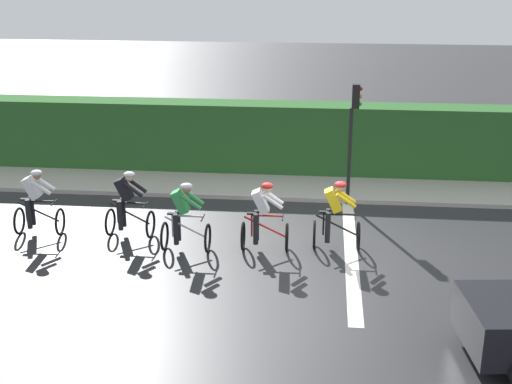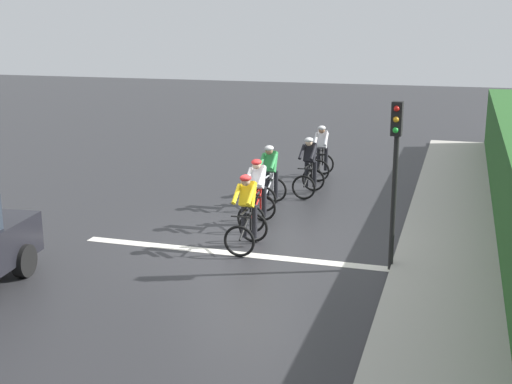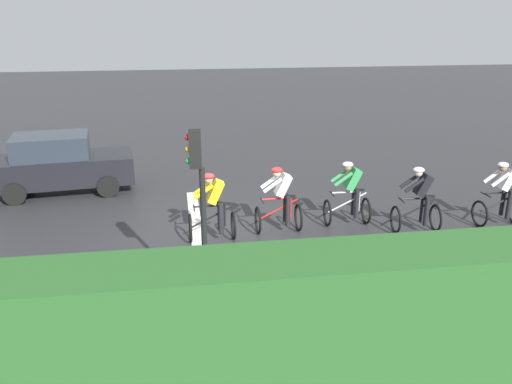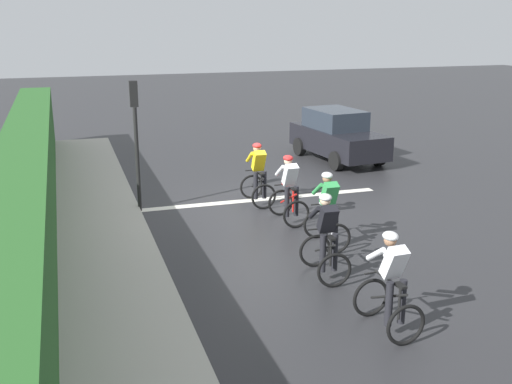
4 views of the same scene
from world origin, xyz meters
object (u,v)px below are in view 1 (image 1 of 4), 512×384
at_px(cyclist_lead, 36,204).
at_px(cyclist_second, 128,206).
at_px(cyclist_fourth, 263,218).
at_px(cyclist_trailing, 335,217).
at_px(cyclist_mid, 184,219).
at_px(traffic_light_near_crossing, 353,126).

height_order(cyclist_lead, cyclist_second, same).
distance_m(cyclist_fourth, cyclist_trailing, 1.67).
bearing_deg(cyclist_mid, traffic_light_near_crossing, -47.56).
bearing_deg(cyclist_fourth, cyclist_lead, 85.86).
relative_size(cyclist_lead, cyclist_fourth, 1.00).
distance_m(cyclist_lead, cyclist_second, 2.25).
bearing_deg(cyclist_trailing, cyclist_lead, 88.86).
height_order(cyclist_lead, cyclist_trailing, same).
height_order(cyclist_second, cyclist_mid, same).
bearing_deg(traffic_light_near_crossing, cyclist_mid, 132.44).
distance_m(cyclist_second, cyclist_fourth, 3.38).
relative_size(cyclist_fourth, cyclist_trailing, 1.00).
relative_size(cyclist_second, cyclist_fourth, 1.00).
height_order(cyclist_lead, traffic_light_near_crossing, traffic_light_near_crossing).
distance_m(cyclist_mid, cyclist_trailing, 3.50).
distance_m(cyclist_lead, cyclist_mid, 3.83).
xyz_separation_m(cyclist_trailing, traffic_light_near_crossing, (3.10, -0.44, 1.43)).
distance_m(cyclist_second, cyclist_mid, 1.69).
bearing_deg(cyclist_fourth, cyclist_mid, 96.53).
height_order(cyclist_fourth, cyclist_trailing, same).
xyz_separation_m(cyclist_second, cyclist_fourth, (-0.51, -3.34, 0.00)).
bearing_deg(cyclist_second, cyclist_lead, 92.72).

